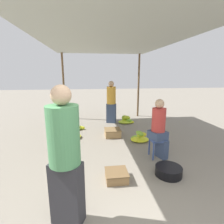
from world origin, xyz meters
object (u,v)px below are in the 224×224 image
(banana_pile_right_1, at_px, (126,120))
(crate_mid, at_px, (113,133))
(vendor_foreground, at_px, (65,156))
(vendor_seated, at_px, (159,128))
(shopper_walking_mid, at_px, (111,101))
(banana_pile_left_1, at_px, (76,127))
(stool, at_px, (157,142))
(basin_black, at_px, (169,171))
(banana_pile_right_0, at_px, (139,138))
(banana_pile_left_0, at_px, (74,135))
(crate_near, at_px, (116,175))

(banana_pile_right_1, height_order, crate_mid, banana_pile_right_1)
(vendor_foreground, distance_m, crate_mid, 3.29)
(vendor_seated, bearing_deg, shopper_walking_mid, 103.10)
(vendor_seated, xyz_separation_m, banana_pile_left_1, (-2.02, 2.31, -0.63))
(banana_pile_right_1, relative_size, crate_mid, 1.27)
(stool, relative_size, basin_black, 0.90)
(banana_pile_left_1, bearing_deg, banana_pile_right_0, -34.78)
(vendor_seated, distance_m, banana_pile_right_0, 1.19)
(banana_pile_left_0, height_order, crate_mid, banana_pile_left_0)
(basin_black, xyz_separation_m, crate_near, (-1.00, -0.02, -0.00))
(banana_pile_right_0, relative_size, shopper_walking_mid, 0.34)
(basin_black, xyz_separation_m, shopper_walking_mid, (-0.62, 3.72, 0.75))
(stool, bearing_deg, crate_mid, 119.29)
(crate_near, relative_size, shopper_walking_mid, 0.25)
(vendor_seated, distance_m, banana_pile_right_1, 2.95)
(vendor_foreground, distance_m, banana_pile_right_1, 4.82)
(banana_pile_left_1, xyz_separation_m, shopper_walking_mid, (1.32, 0.68, 0.75))
(banana_pile_left_0, distance_m, banana_pile_left_1, 0.82)
(banana_pile_left_0, distance_m, banana_pile_right_0, 1.93)
(banana_pile_right_1, relative_size, crate_near, 1.52)
(vendor_foreground, xyz_separation_m, banana_pile_right_1, (1.70, 4.43, -0.83))
(vendor_seated, bearing_deg, banana_pile_right_1, 92.64)
(banana_pile_left_1, height_order, banana_pile_right_0, banana_pile_left_1)
(banana_pile_left_0, relative_size, banana_pile_left_1, 0.90)
(banana_pile_right_1, bearing_deg, banana_pile_left_1, -163.23)
(stool, xyz_separation_m, banana_pile_right_1, (-0.11, 2.87, -0.26))
(crate_near, height_order, crate_mid, crate_mid)
(vendor_foreground, bearing_deg, banana_pile_left_0, 93.44)
(vendor_foreground, distance_m, crate_near, 1.39)
(crate_mid, bearing_deg, shopper_walking_mid, 84.31)
(vendor_foreground, distance_m, banana_pile_left_1, 3.96)
(vendor_seated, xyz_separation_m, crate_mid, (-0.85, 1.48, -0.59))
(stool, bearing_deg, banana_pile_right_1, 92.26)
(stool, height_order, banana_pile_right_1, stool)
(basin_black, height_order, shopper_walking_mid, shopper_walking_mid)
(basin_black, height_order, crate_near, basin_black)
(banana_pile_left_1, relative_size, crate_mid, 1.28)
(crate_mid, bearing_deg, banana_pile_right_0, -33.87)
(banana_pile_left_0, height_order, shopper_walking_mid, shopper_walking_mid)
(banana_pile_right_1, distance_m, shopper_walking_mid, 0.94)
(crate_near, relative_size, crate_mid, 0.84)
(basin_black, relative_size, shopper_walking_mid, 0.31)
(banana_pile_right_0, relative_size, crate_mid, 1.15)
(vendor_seated, xyz_separation_m, banana_pile_left_0, (-2.02, 1.49, -0.61))
(banana_pile_right_1, xyz_separation_m, crate_near, (-0.94, -3.63, -0.01))
(vendor_foreground, height_order, banana_pile_right_1, vendor_foreground)
(basin_black, bearing_deg, crate_mid, 109.26)
(basin_black, height_order, banana_pile_left_1, banana_pile_left_1)
(vendor_seated, height_order, banana_pile_right_0, vendor_seated)
(vendor_seated, bearing_deg, banana_pile_left_0, 143.44)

